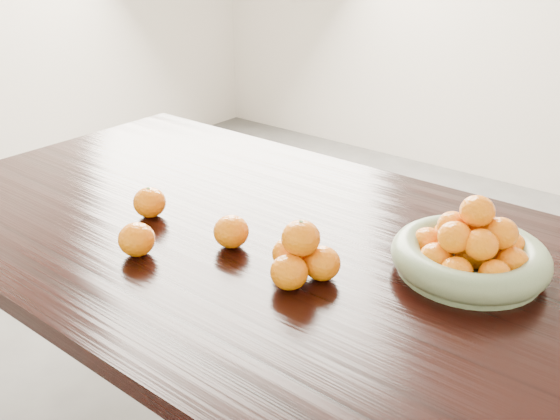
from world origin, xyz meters
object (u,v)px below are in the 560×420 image
Objects in this scene: dining_table at (299,281)px; fruit_bowl at (471,253)px; loose_orange_0 at (150,202)px; orange_pyramid at (301,256)px.

fruit_bowl is (0.33, 0.12, 0.13)m from dining_table.
fruit_bowl reaches higher than loose_orange_0.
fruit_bowl is 0.33m from orange_pyramid.
loose_orange_0 is at bearing 179.56° from orange_pyramid.
loose_orange_0 is (-0.44, 0.00, -0.01)m from orange_pyramid.
orange_pyramid is 0.44m from loose_orange_0.
fruit_bowl is 2.13× the size of orange_pyramid.
fruit_bowl is 4.01× the size of loose_orange_0.
fruit_bowl is at bearing 17.98° from loose_orange_0.
fruit_bowl reaches higher than orange_pyramid.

